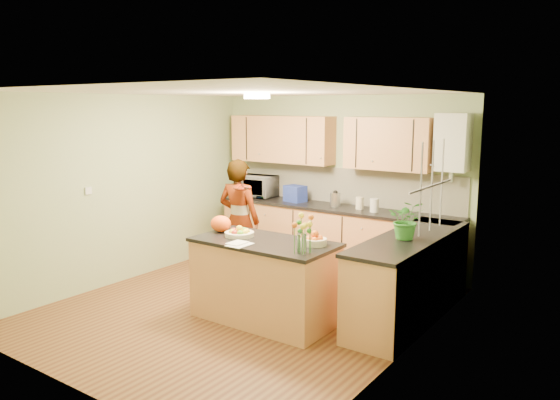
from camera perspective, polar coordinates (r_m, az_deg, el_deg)
The scene contains 28 objects.
floor at distance 6.54m, azimuth -3.91°, elevation -11.24°, with size 4.50×4.50×0.00m, color #522A17.
ceiling at distance 6.11m, azimuth -4.18°, elevation 11.21°, with size 4.00×4.50×0.02m, color white.
wall_back at distance 8.05m, azimuth 6.14°, elevation 1.91°, with size 4.00×0.02×2.50m, color #98AD7B.
wall_front at distance 4.73m, azimuth -21.61°, elevation -4.30°, with size 4.00×0.02×2.50m, color #98AD7B.
wall_left at distance 7.62m, azimuth -15.77°, elevation 1.15°, with size 0.02×4.50×2.50m, color #98AD7B.
wall_right at distance 5.20m, azimuth 13.31°, elevation -2.63°, with size 0.02×4.50×2.50m, color #98AD7B.
back_counter at distance 7.89m, azimuth 5.61°, elevation -4.00°, with size 3.64×0.62×0.94m.
right_counter at distance 6.27m, azimuth 13.42°, elevation -7.88°, with size 0.62×2.24×0.94m.
splashback at distance 8.00m, azimuth 6.71°, elevation 1.48°, with size 3.60×0.02×0.52m, color white.
upper_cabinets at distance 7.93m, azimuth 4.51°, elevation 6.17°, with size 3.20×0.34×0.70m.
boiler at distance 7.17m, azimuth 17.61°, elevation 5.74°, with size 0.40×0.30×0.86m.
window_right at distance 5.70m, azimuth 15.63°, elevation 1.41°, with size 0.01×1.30×1.05m.
light_switch at distance 7.24m, azimuth -19.40°, elevation 0.93°, with size 0.02×0.09×0.09m, color silver.
ceiling_lamp at distance 6.35m, azimuth -2.43°, elevation 10.82°, with size 0.30×0.30×0.07m.
peninsula_island at distance 6.06m, azimuth -1.62°, elevation -8.40°, with size 1.58×0.81×0.90m.
fruit_dish at distance 6.13m, azimuth -4.26°, elevation -3.37°, with size 0.33×0.33×0.11m.
orange_bowl at distance 5.74m, azimuth 3.67°, elevation -4.13°, with size 0.25×0.25×0.15m.
flower_vase at distance 5.39m, azimuth 2.31°, elevation -2.61°, with size 0.23×0.23×0.43m.
orange_bag at distance 6.36m, azimuth -6.20°, elevation -2.48°, with size 0.25×0.21×0.19m, color #FF5415.
papers at distance 5.77m, azimuth -4.23°, elevation -4.65°, with size 0.20×0.27×0.01m, color white.
violinist at distance 7.36m, azimuth -4.30°, elevation -2.13°, with size 0.60×0.40×1.66m, color #E6B28C.
violin at distance 6.98m, azimuth -4.23°, elevation 1.37°, with size 0.61×0.24×0.12m, color #4D0904, non-canonical shape.
microwave at distance 8.57m, azimuth -2.50°, elevation 1.46°, with size 0.60×0.41×0.33m, color silver.
blue_box at distance 8.13m, azimuth 1.60°, elevation 0.68°, with size 0.30×0.22×0.24m, color #213298.
kettle at distance 7.75m, azimuth 5.80°, elevation 0.11°, with size 0.14×0.14×0.27m.
jar_cream at distance 7.61m, azimuth 8.33°, elevation -0.32°, with size 0.11×0.11×0.17m, color beige.
jar_white at distance 7.43m, azimuth 9.83°, elevation -0.55°, with size 0.12×0.12×0.18m, color silver.
potted_plant at distance 5.96m, azimuth 13.11°, elevation -2.02°, with size 0.38×0.33×0.43m, color #307D29.
Camera 1 is at (3.88, -4.72, 2.34)m, focal length 35.00 mm.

